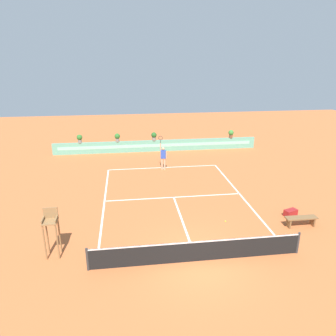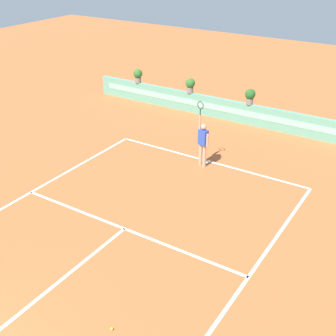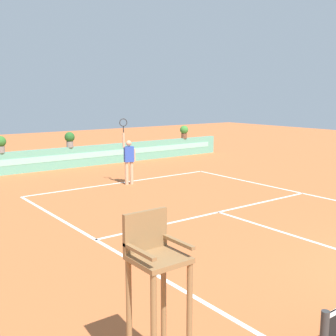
# 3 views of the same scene
# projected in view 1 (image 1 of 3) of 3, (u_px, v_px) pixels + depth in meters

# --- Properties ---
(ground_plane) EXTENTS (60.00, 60.00, 0.00)m
(ground_plane) POSITION_uv_depth(u_px,v_px,m) (175.00, 200.00, 18.89)
(ground_plane) COLOR #BC6033
(court_lines) EXTENTS (8.32, 11.94, 0.01)m
(court_lines) POSITION_uv_depth(u_px,v_px,m) (173.00, 195.00, 19.56)
(court_lines) COLOR white
(court_lines) RESTS_ON ground
(net) EXTENTS (8.92, 0.10, 1.00)m
(net) POSITION_uv_depth(u_px,v_px,m) (197.00, 250.00, 13.11)
(net) COLOR #333333
(net) RESTS_ON ground
(back_wall_barrier) EXTENTS (18.00, 0.21, 1.00)m
(back_wall_barrier) POSITION_uv_depth(u_px,v_px,m) (157.00, 146.00, 28.44)
(back_wall_barrier) COLOR #60A88E
(back_wall_barrier) RESTS_ON ground
(umpire_chair) EXTENTS (0.60, 0.60, 2.14)m
(umpire_chair) POSITION_uv_depth(u_px,v_px,m) (51.00, 227.00, 13.27)
(umpire_chair) COLOR olive
(umpire_chair) RESTS_ON ground
(bench_courtside) EXTENTS (1.60, 0.44, 0.51)m
(bench_courtside) POSITION_uv_depth(u_px,v_px,m) (301.00, 219.00, 15.87)
(bench_courtside) COLOR brown
(bench_courtside) RESTS_ON ground
(gear_bag) EXTENTS (0.78, 0.57, 0.36)m
(gear_bag) POSITION_uv_depth(u_px,v_px,m) (291.00, 213.00, 16.98)
(gear_bag) COLOR maroon
(gear_bag) RESTS_ON ground
(tennis_player) EXTENTS (0.60, 0.31, 2.58)m
(tennis_player) POSITION_uv_depth(u_px,v_px,m) (163.00, 156.00, 23.62)
(tennis_player) COLOR tan
(tennis_player) RESTS_ON ground
(tennis_ball_near_baseline) EXTENTS (0.07, 0.07, 0.07)m
(tennis_ball_near_baseline) POSITION_uv_depth(u_px,v_px,m) (225.00, 221.00, 16.40)
(tennis_ball_near_baseline) COLOR #CCE033
(tennis_ball_near_baseline) RESTS_ON ground
(potted_plant_far_left) EXTENTS (0.48, 0.48, 0.72)m
(potted_plant_far_left) POSITION_uv_depth(u_px,v_px,m) (80.00, 138.00, 27.30)
(potted_plant_far_left) COLOR gray
(potted_plant_far_left) RESTS_ON back_wall_barrier
(potted_plant_centre) EXTENTS (0.48, 0.48, 0.72)m
(potted_plant_centre) POSITION_uv_depth(u_px,v_px,m) (154.00, 136.00, 28.10)
(potted_plant_centre) COLOR gray
(potted_plant_centre) RESTS_ON back_wall_barrier
(potted_plant_left) EXTENTS (0.48, 0.48, 0.72)m
(potted_plant_left) POSITION_uv_depth(u_px,v_px,m) (117.00, 137.00, 27.70)
(potted_plant_left) COLOR gray
(potted_plant_left) RESTS_ON back_wall_barrier
(potted_plant_far_right) EXTENTS (0.48, 0.48, 0.72)m
(potted_plant_far_right) POSITION_uv_depth(u_px,v_px,m) (231.00, 133.00, 28.99)
(potted_plant_far_right) COLOR brown
(potted_plant_far_right) RESTS_ON back_wall_barrier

